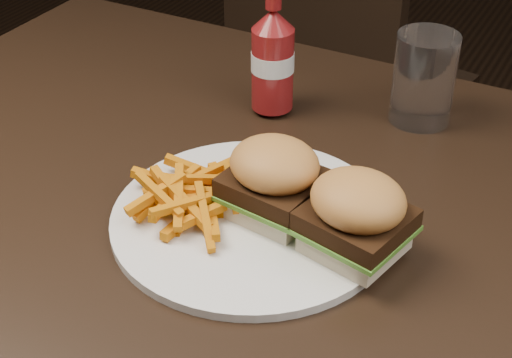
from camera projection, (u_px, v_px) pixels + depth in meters
The scene contains 8 objects.
dining_table at pixel (288, 232), 0.85m from camera, with size 1.20×0.80×0.04m, color black.
chair_far at pixel (352, 91), 1.74m from camera, with size 0.41×0.41×0.04m, color black.
plate at pixel (252, 219), 0.82m from camera, with size 0.30×0.30×0.01m, color white.
sandwich_half_a at pixel (274, 204), 0.82m from camera, with size 0.08×0.08×0.02m, color beige.
sandwich_half_b at pixel (354, 240), 0.77m from camera, with size 0.08×0.08×0.02m, color beige.
fries_pile at pixel (198, 183), 0.83m from camera, with size 0.12×0.12×0.05m, color #D45E00, non-canonical shape.
ketchup_bottle at pixel (273, 69), 0.99m from camera, with size 0.05×0.05×0.11m, color maroon.
tumbler at pixel (423, 80), 0.97m from camera, with size 0.08×0.08×0.12m, color white.
Camera 1 is at (0.28, -0.60, 1.26)m, focal length 55.00 mm.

